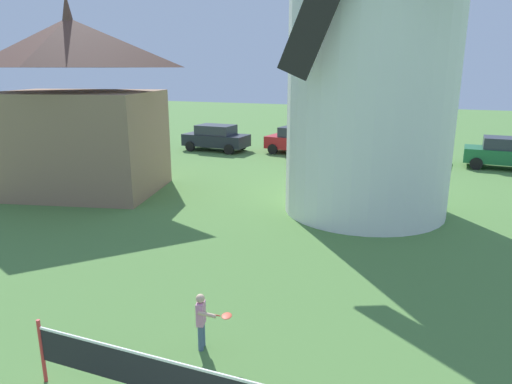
% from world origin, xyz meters
% --- Properties ---
extents(windmill, '(8.81, 6.27, 13.34)m').
position_xyz_m(windmill, '(0.25, 13.59, 6.56)').
color(windmill, white).
rests_on(windmill, ground_plane).
extents(player_far, '(0.72, 0.35, 1.06)m').
position_xyz_m(player_far, '(-1.11, 4.09, 0.60)').
color(player_far, slate).
rests_on(player_far, ground_plane).
extents(parked_car_black, '(3.99, 2.05, 1.56)m').
position_xyz_m(parked_car_black, '(-10.01, 22.74, 0.81)').
color(parked_car_black, '#1E232D').
rests_on(parked_car_black, ground_plane).
extents(parked_car_red, '(4.01, 2.31, 1.56)m').
position_xyz_m(parked_car_red, '(-4.98, 23.49, 0.81)').
color(parked_car_red, red).
rests_on(parked_car_red, ground_plane).
extents(parked_car_cream, '(4.08, 2.08, 1.56)m').
position_xyz_m(parked_car_cream, '(0.74, 23.57, 0.81)').
color(parked_car_cream, silver).
rests_on(parked_car_cream, ground_plane).
extents(parked_car_green, '(3.87, 2.02, 1.56)m').
position_xyz_m(parked_car_green, '(5.75, 23.29, 0.81)').
color(parked_car_green, '#1E6638').
rests_on(parked_car_green, ground_plane).
extents(chapel, '(7.21, 5.97, 7.60)m').
position_xyz_m(chapel, '(-10.81, 12.13, 3.28)').
color(chapel, '#937056').
rests_on(chapel, ground_plane).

